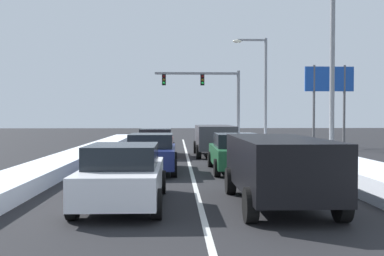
{
  "coord_description": "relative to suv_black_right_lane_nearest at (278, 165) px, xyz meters",
  "views": [
    {
      "loc": [
        -0.58,
        -4.02,
        2.22
      ],
      "look_at": [
        0.26,
        20.01,
        1.54
      ],
      "focal_mm": 41.28,
      "sensor_mm": 36.0,
      "label": 1
    }
  ],
  "objects": [
    {
      "name": "ground_plane",
      "position": [
        -1.9,
        7.34,
        -1.02
      ],
      "size": [
        120.0,
        120.0,
        0.0
      ],
      "primitive_type": "plane",
      "color": "black"
    },
    {
      "name": "lane_stripe_between_right_lane_and_center_lane",
      "position": [
        -1.9,
        10.85,
        -1.01
      ],
      "size": [
        0.14,
        38.52,
        0.01
      ],
      "primitive_type": "cube",
      "color": "silver",
      "rests_on": "ground"
    },
    {
      "name": "snow_bank_right_shoulder",
      "position": [
        3.4,
        10.85,
        -0.69
      ],
      "size": [
        2.08,
        38.52,
        0.65
      ],
      "primitive_type": "cube",
      "color": "silver",
      "rests_on": "ground"
    },
    {
      "name": "snow_bank_left_shoulder",
      "position": [
        -7.2,
        10.85,
        -0.77
      ],
      "size": [
        1.65,
        38.52,
        0.49
      ],
      "primitive_type": "cube",
      "color": "silver",
      "rests_on": "ground"
    },
    {
      "name": "suv_black_right_lane_nearest",
      "position": [
        0.0,
        0.0,
        0.0
      ],
      "size": [
        2.16,
        4.9,
        1.67
      ],
      "color": "black",
      "rests_on": "ground"
    },
    {
      "name": "sedan_green_right_lane_second",
      "position": [
        -0.13,
        6.67,
        -0.25
      ],
      "size": [
        2.0,
        4.5,
        1.51
      ],
      "color": "#1E5633",
      "rests_on": "ground"
    },
    {
      "name": "suv_charcoal_right_lane_third",
      "position": [
        -0.4,
        13.45,
        0.0
      ],
      "size": [
        2.16,
        4.9,
        1.67
      ],
      "color": "#38383D",
      "rests_on": "ground"
    },
    {
      "name": "sedan_white_center_lane_nearest",
      "position": [
        -3.79,
        0.21,
        -0.25
      ],
      "size": [
        2.0,
        4.5,
        1.51
      ],
      "color": "silver",
      "rests_on": "ground"
    },
    {
      "name": "sedan_navy_center_lane_second",
      "position": [
        -3.46,
        6.63,
        -0.25
      ],
      "size": [
        2.0,
        4.5,
        1.51
      ],
      "color": "navy",
      "rests_on": "ground"
    },
    {
      "name": "sedan_red_center_lane_third",
      "position": [
        -3.6,
        13.32,
        -0.25
      ],
      "size": [
        2.0,
        4.5,
        1.51
      ],
      "color": "maroon",
      "rests_on": "ground"
    },
    {
      "name": "traffic_light_gantry",
      "position": [
        0.67,
        28.35,
        3.48
      ],
      "size": [
        7.54,
        0.47,
        6.2
      ],
      "color": "slate",
      "rests_on": "ground"
    },
    {
      "name": "street_lamp_right_near",
      "position": [
        4.23,
        9.1,
        4.31
      ],
      "size": [
        2.66,
        0.36,
        9.01
      ],
      "color": "gray",
      "rests_on": "ground"
    },
    {
      "name": "street_lamp_right_mid",
      "position": [
        4.01,
        23.1,
        3.87
      ],
      "size": [
        2.66,
        0.36,
        8.17
      ],
      "color": "gray",
      "rests_on": "ground"
    },
    {
      "name": "roadside_sign_right",
      "position": [
        7.44,
        17.71,
        3.0
      ],
      "size": [
        3.2,
        0.16,
        5.5
      ],
      "color": "#59595B",
      "rests_on": "ground"
    }
  ]
}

